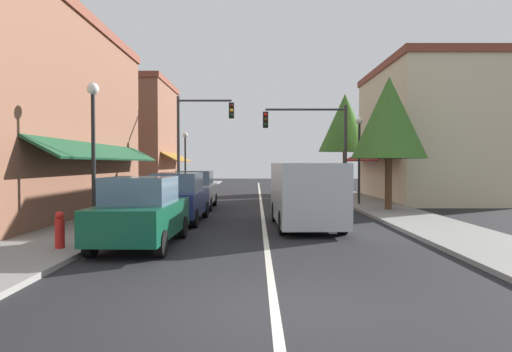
# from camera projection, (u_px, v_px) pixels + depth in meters

# --- Properties ---
(ground_plane) EXTENTS (80.00, 80.00, 0.00)m
(ground_plane) POSITION_uv_depth(u_px,v_px,m) (260.00, 203.00, 24.46)
(ground_plane) COLOR black
(sidewalk_left) EXTENTS (2.60, 56.00, 0.12)m
(sidewalk_left) POSITION_uv_depth(u_px,v_px,m) (157.00, 202.00, 24.44)
(sidewalk_left) COLOR gray
(sidewalk_left) RESTS_ON ground
(sidewalk_right) EXTENTS (2.60, 56.00, 0.12)m
(sidewalk_right) POSITION_uv_depth(u_px,v_px,m) (362.00, 202.00, 24.47)
(sidewalk_right) COLOR gray
(sidewalk_right) RESTS_ON ground
(lane_center_stripe) EXTENTS (0.14, 52.00, 0.01)m
(lane_center_stripe) POSITION_uv_depth(u_px,v_px,m) (260.00, 203.00, 24.46)
(lane_center_stripe) COLOR silver
(lane_center_stripe) RESTS_ON ground
(storefront_left_block) EXTENTS (5.90, 14.20, 8.02)m
(storefront_left_block) POSITION_uv_depth(u_px,v_px,m) (35.00, 116.00, 18.33)
(storefront_left_block) COLOR brown
(storefront_left_block) RESTS_ON ground
(storefront_right_block) EXTENTS (6.64, 10.20, 7.70)m
(storefront_right_block) POSITION_uv_depth(u_px,v_px,m) (423.00, 133.00, 26.38)
(storefront_right_block) COLOR beige
(storefront_right_block) RESTS_ON ground
(storefront_far_left) EXTENTS (6.25, 8.20, 8.25)m
(storefront_far_left) POSITION_uv_depth(u_px,v_px,m) (135.00, 137.00, 34.32)
(storefront_far_left) COLOR brown
(storefront_far_left) RESTS_ON ground
(parked_car_nearest_left) EXTENTS (1.85, 4.13, 1.77)m
(parked_car_nearest_left) POSITION_uv_depth(u_px,v_px,m) (140.00, 212.00, 11.51)
(parked_car_nearest_left) COLOR #0F4C33
(parked_car_nearest_left) RESTS_ON ground
(parked_car_second_left) EXTENTS (1.86, 4.14, 1.77)m
(parked_car_second_left) POSITION_uv_depth(u_px,v_px,m) (177.00, 198.00, 16.33)
(parked_car_second_left) COLOR navy
(parked_car_second_left) RESTS_ON ground
(parked_car_third_left) EXTENTS (1.81, 4.11, 1.77)m
(parked_car_third_left) POSITION_uv_depth(u_px,v_px,m) (194.00, 190.00, 21.32)
(parked_car_third_left) COLOR #B7BABF
(parked_car_third_left) RESTS_ON ground
(van_in_lane) EXTENTS (2.12, 5.23, 2.12)m
(van_in_lane) POSITION_uv_depth(u_px,v_px,m) (304.00, 193.00, 15.06)
(van_in_lane) COLOR #B2B7BC
(van_in_lane) RESTS_ON ground
(traffic_signal_mast_arm) EXTENTS (4.77, 0.50, 5.41)m
(traffic_signal_mast_arm) POSITION_uv_depth(u_px,v_px,m) (315.00, 135.00, 25.78)
(traffic_signal_mast_arm) COLOR #333333
(traffic_signal_mast_arm) RESTS_ON ground
(traffic_signal_left_corner) EXTENTS (3.35, 0.50, 6.03)m
(traffic_signal_left_corner) POSITION_uv_depth(u_px,v_px,m) (195.00, 132.00, 26.55)
(traffic_signal_left_corner) COLOR #333333
(traffic_signal_left_corner) RESTS_ON ground
(street_lamp_left_near) EXTENTS (0.36, 0.36, 4.51)m
(street_lamp_left_near) POSITION_uv_depth(u_px,v_px,m) (92.00, 131.00, 13.56)
(street_lamp_left_near) COLOR black
(street_lamp_left_near) RESTS_ON ground
(street_lamp_right_mid) EXTENTS (0.36, 0.36, 4.41)m
(street_lamp_right_mid) POSITION_uv_depth(u_px,v_px,m) (358.00, 145.00, 22.57)
(street_lamp_right_mid) COLOR black
(street_lamp_right_mid) RESTS_ON ground
(street_lamp_left_far) EXTENTS (0.36, 0.36, 4.22)m
(street_lamp_left_far) POSITION_uv_depth(u_px,v_px,m) (184.00, 152.00, 30.86)
(street_lamp_left_far) COLOR black
(street_lamp_left_far) RESTS_ON ground
(tree_right_near) EXTENTS (3.21, 3.21, 5.87)m
(tree_right_near) POSITION_uv_depth(u_px,v_px,m) (388.00, 118.00, 19.69)
(tree_right_near) COLOR #4C331E
(tree_right_near) RESTS_ON ground
(tree_right_far) EXTENTS (3.84, 3.84, 7.23)m
(tree_right_far) POSITION_uv_depth(u_px,v_px,m) (344.00, 123.00, 33.46)
(tree_right_far) COLOR #4C331E
(tree_right_far) RESTS_ON ground
(fire_hydrant) EXTENTS (0.22, 0.22, 0.87)m
(fire_hydrant) POSITION_uv_depth(u_px,v_px,m) (58.00, 230.00, 10.68)
(fire_hydrant) COLOR red
(fire_hydrant) RESTS_ON ground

